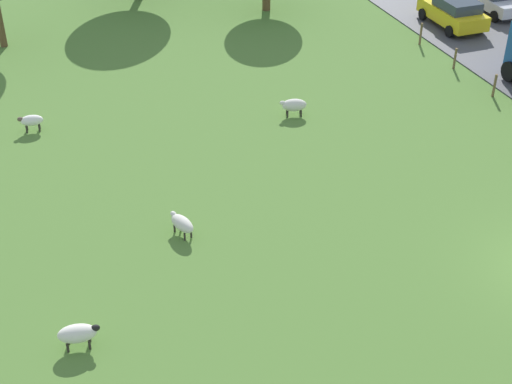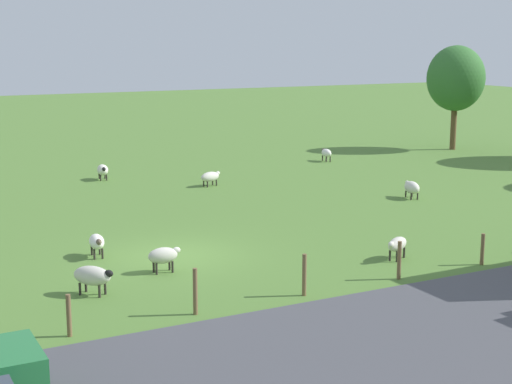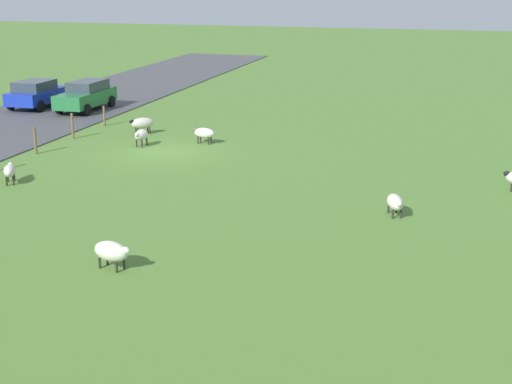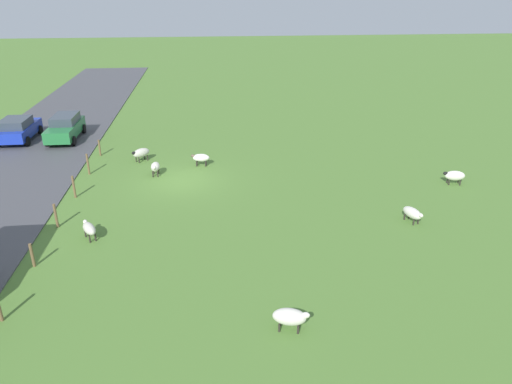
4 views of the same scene
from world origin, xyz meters
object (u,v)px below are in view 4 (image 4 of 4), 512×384
Objects in this scene: sheep_0 at (412,213)px; sheep_4 at (141,153)px; sheep_6 at (155,167)px; sheep_3 at (455,176)px; car_0 at (65,127)px; sheep_5 at (89,228)px; sheep_2 at (290,317)px; car_3 at (18,129)px; sheep_1 at (201,158)px.

sheep_4 is at bearing -35.63° from sheep_0.
sheep_3 is at bearing 169.66° from sheep_6.
sheep_5 is at bearing 107.81° from car_0.
sheep_3 is (-11.07, -10.95, 0.01)m from sheep_2.
sheep_3 is at bearing 158.31° from car_3.
car_3 reaches higher than sheep_6.
sheep_4 is (6.59, -16.50, 0.05)m from sheep_2.
car_0 reaches higher than sheep_4.
car_3 is (3.22, 0.02, -0.03)m from car_0.
sheep_4 reaches higher than sheep_1.
sheep_4 is 1.16× the size of sheep_6.
sheep_2 is at bearing 111.79° from sheep_4.
car_0 is (19.36, -14.78, 0.46)m from sheep_0.
sheep_6 is (-1.10, 2.53, -0.02)m from sheep_4.
sheep_0 is 12.97m from sheep_1.
sheep_6 is 10.32m from car_0.
sheep_1 is at bearing 153.83° from car_3.
sheep_5 is 16.87m from car_3.
sheep_4 is (3.71, -1.20, 0.03)m from sheep_1.
sheep_6 is 12.70m from car_3.
sheep_3 is 1.02× the size of sheep_4.
sheep_5 is (4.78, 8.57, -0.01)m from sheep_1.
sheep_5 is (1.07, 9.77, -0.05)m from sheep_4.
sheep_2 is 1.00× the size of sheep_3.
sheep_0 is 0.27× the size of car_0.
sheep_2 is (-2.88, 15.30, -0.01)m from sheep_1.
sheep_1 is at bearing -40.89° from sheep_0.
car_0 is (23.50, -10.64, 0.42)m from sheep_3.
sheep_1 is at bearing 146.63° from car_0.
sheep_4 is at bearing -96.22° from sheep_5.
sheep_2 is 1.19× the size of sheep_6.
sheep_4 reaches higher than sheep_0.
sheep_3 is 28.76m from car_3.
sheep_6 reaches higher than sheep_5.
car_3 is (12.77, -6.27, 0.38)m from sheep_1.
sheep_1 is 9.81m from sheep_5.
sheep_0 is at bearing -135.47° from sheep_2.
sheep_2 is 0.27× the size of car_0.
sheep_0 is at bearing 150.02° from sheep_6.
sheep_6 is at bearing -10.34° from sheep_3.
sheep_4 is at bearing -17.86° from sheep_1.
sheep_1 is 0.25× the size of car_0.
sheep_0 is 9.71m from sheep_2.
sheep_0 is at bearing 44.96° from sheep_3.
sheep_0 is at bearing 146.81° from car_3.
sheep_2 is at bearing 44.69° from sheep_3.
sheep_4 is at bearing -66.40° from sheep_6.
sheep_1 is 15.57m from sheep_2.
sheep_3 is at bearing -135.04° from sheep_0.
sheep_3 is 1.05× the size of sheep_5.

